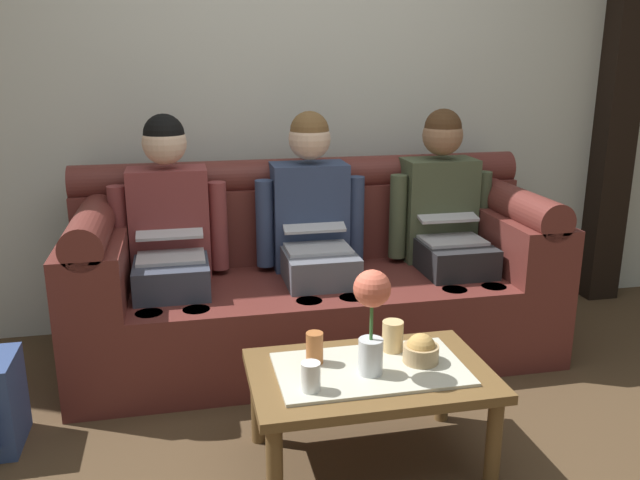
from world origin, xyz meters
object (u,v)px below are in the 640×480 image
object	(u,v)px
person_left	(170,235)
person_middle	(314,227)
flower_vase	(372,310)
cup_near_right	(311,377)
cup_near_left	(315,348)
person_right	(445,220)
snack_bowl	(421,351)
couch	(314,282)
coffee_table	(370,382)
cup_far_center	(393,336)

from	to	relation	value
person_left	person_middle	world-z (taller)	same
flower_vase	cup_near_right	world-z (taller)	flower_vase
flower_vase	cup_near_left	world-z (taller)	flower_vase
cup_near_right	person_left	bearing A→B (deg)	111.80
person_right	cup_near_right	bearing A→B (deg)	-129.61
person_middle	snack_bowl	size ratio (longest dim) A/B	9.21
snack_bowl	couch	bearing A→B (deg)	100.84
person_left	coffee_table	world-z (taller)	person_left
cup_near_left	snack_bowl	bearing A→B (deg)	-10.68
person_right	person_middle	bearing A→B (deg)	179.98
cup_far_center	person_right	bearing A→B (deg)	57.34
couch	cup_near_left	world-z (taller)	couch
person_right	cup_near_left	world-z (taller)	person_right
person_left	cup_far_center	size ratio (longest dim) A/B	10.38
snack_bowl	cup_far_center	size ratio (longest dim) A/B	1.13
person_right	cup_far_center	bearing A→B (deg)	-122.66
person_right	person_left	bearing A→B (deg)	180.00
couch	cup_near_left	distance (m)	0.97
cup_near_right	coffee_table	bearing A→B (deg)	25.86
flower_vase	cup_near_left	distance (m)	0.28
person_right	flower_vase	distance (m)	1.28
flower_vase	cup_near_right	size ratio (longest dim) A/B	3.80
person_right	cup_far_center	distance (m)	1.09
couch	person_left	bearing A→B (deg)	-179.66
couch	coffee_table	distance (m)	1.03
person_right	couch	bearing A→B (deg)	179.65
cup_near_left	cup_far_center	distance (m)	0.32
flower_vase	person_right	bearing A→B (deg)	56.16
coffee_table	cup_near_right	xyz separation A→B (m)	(-0.24, -0.12, 0.11)
coffee_table	cup_far_center	bearing A→B (deg)	44.81
person_middle	coffee_table	distance (m)	1.07
couch	flower_vase	xyz separation A→B (m)	(-0.01, -1.07, 0.26)
coffee_table	person_left	bearing A→B (deg)	124.40
cup_near_right	cup_far_center	bearing A→B (deg)	33.26
cup_near_right	cup_far_center	xyz separation A→B (m)	(0.37, 0.24, 0.01)
flower_vase	snack_bowl	xyz separation A→B (m)	(0.21, 0.05, -0.20)
snack_bowl	cup_near_right	distance (m)	0.46
person_middle	flower_vase	distance (m)	1.06
couch	cup_far_center	world-z (taller)	couch
cup_near_left	person_middle	bearing A→B (deg)	78.62
cup_far_center	couch	bearing A→B (deg)	97.79
cup_near_left	flower_vase	bearing A→B (deg)	-34.10
coffee_table	flower_vase	distance (m)	0.30
person_middle	cup_near_left	distance (m)	0.98
cup_near_left	cup_far_center	bearing A→B (deg)	7.70
coffee_table	flower_vase	xyz separation A→B (m)	(-0.01, -0.04, 0.30)
cup_near_left	cup_far_center	xyz separation A→B (m)	(0.31, 0.04, -0.00)
couch	cup_near_right	distance (m)	1.17
person_left	couch	bearing A→B (deg)	0.34
person_right	cup_near_left	distance (m)	1.31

